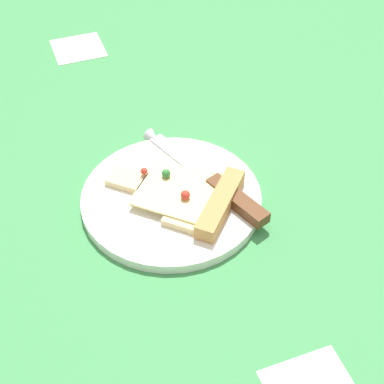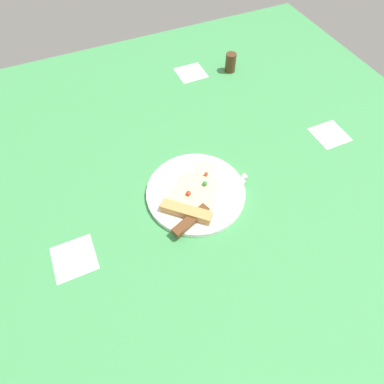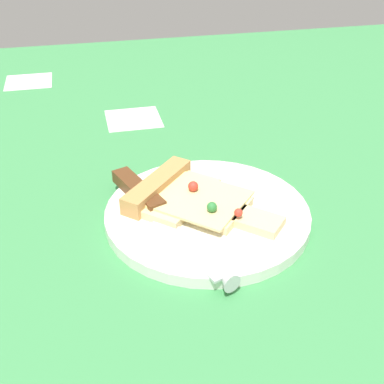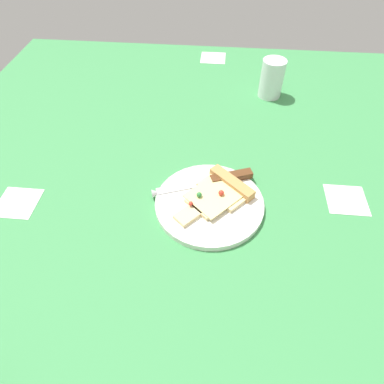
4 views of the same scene
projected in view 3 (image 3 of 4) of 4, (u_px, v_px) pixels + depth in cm
name	position (u px, v px, depth cm)	size (l,w,h in cm)	color
ground_plane	(174.00, 226.00, 60.93)	(156.27, 156.27, 3.00)	#3D8C4C
plate	(207.00, 214.00, 59.24)	(24.24, 24.24, 1.41)	white
pizza_slice	(188.00, 198.00, 59.52)	(18.08, 17.53, 2.55)	beige
knife	(157.00, 210.00, 57.71)	(10.31, 23.23, 2.45)	silver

